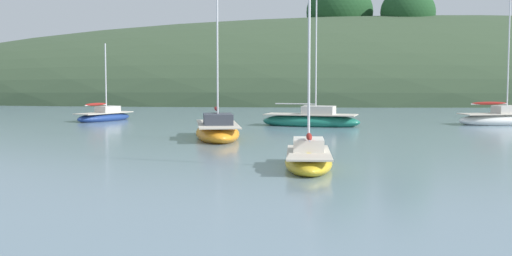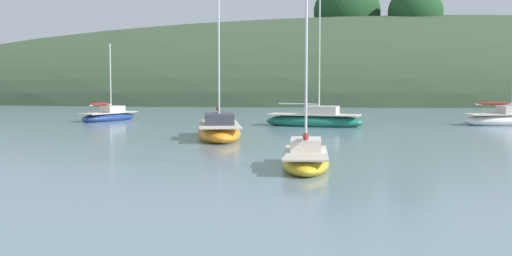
% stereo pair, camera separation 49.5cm
% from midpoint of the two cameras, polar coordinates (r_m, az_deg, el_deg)
% --- Properties ---
extents(far_shoreline_hill, '(150.00, 36.00, 25.31)m').
position_cam_midpoint_polar(far_shoreline_hill, '(87.55, 16.92, 2.34)').
color(far_shoreline_hill, '#384C33').
rests_on(far_shoreline_hill, ground).
extents(sailboat_white_near, '(2.03, 5.00, 6.41)m').
position_cam_midpoint_polar(sailboat_white_near, '(24.17, 4.90, -2.65)').
color(sailboat_white_near, gold).
rests_on(sailboat_white_near, ground).
extents(sailboat_teal_outer, '(6.29, 2.95, 8.96)m').
position_cam_midpoint_polar(sailboat_teal_outer, '(47.38, 20.81, 0.71)').
color(sailboat_teal_outer, white).
rests_on(sailboat_teal_outer, ground).
extents(sailboat_red_portside, '(4.02, 4.94, 5.63)m').
position_cam_midpoint_polar(sailboat_red_portside, '(49.29, -11.85, 0.98)').
color(sailboat_red_portside, navy).
rests_on(sailboat_red_portside, ground).
extents(sailboat_blue_center, '(2.78, 6.67, 7.64)m').
position_cam_midpoint_polar(sailboat_blue_center, '(35.01, -2.61, -0.25)').
color(sailboat_blue_center, orange).
rests_on(sailboat_blue_center, ground).
extents(sailboat_yellow_far, '(6.67, 3.92, 8.18)m').
position_cam_midpoint_polar(sailboat_yellow_far, '(43.46, 5.41, 0.67)').
color(sailboat_yellow_far, '#196B56').
rests_on(sailboat_yellow_far, ground).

